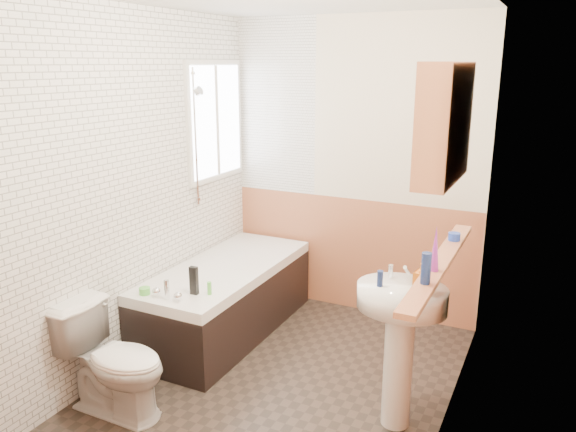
# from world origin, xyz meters

# --- Properties ---
(floor) EXTENTS (2.80, 2.80, 0.00)m
(floor) POSITION_xyz_m (0.00, 0.00, 0.00)
(floor) COLOR black
(floor) RESTS_ON ground
(wall_back) EXTENTS (2.20, 0.02, 2.50)m
(wall_back) POSITION_xyz_m (0.00, 1.41, 1.25)
(wall_back) COLOR beige
(wall_back) RESTS_ON ground
(wall_front) EXTENTS (2.20, 0.02, 2.50)m
(wall_front) POSITION_xyz_m (0.00, -1.41, 1.25)
(wall_front) COLOR beige
(wall_front) RESTS_ON ground
(wall_left) EXTENTS (0.02, 2.80, 2.50)m
(wall_left) POSITION_xyz_m (-1.11, 0.00, 1.25)
(wall_left) COLOR beige
(wall_left) RESTS_ON ground
(wall_right) EXTENTS (0.02, 2.80, 2.50)m
(wall_right) POSITION_xyz_m (1.11, 0.00, 1.25)
(wall_right) COLOR beige
(wall_right) RESTS_ON ground
(wainscot_right) EXTENTS (0.01, 2.80, 1.00)m
(wainscot_right) POSITION_xyz_m (1.09, 0.00, 0.50)
(wainscot_right) COLOR #BC714D
(wainscot_right) RESTS_ON wall_right
(wainscot_back) EXTENTS (2.20, 0.01, 1.00)m
(wainscot_back) POSITION_xyz_m (0.00, 1.39, 0.50)
(wainscot_back) COLOR #BC714D
(wainscot_back) RESTS_ON wall_back
(tile_cladding_left) EXTENTS (0.01, 2.80, 2.50)m
(tile_cladding_left) POSITION_xyz_m (-1.09, 0.00, 1.25)
(tile_cladding_left) COLOR white
(tile_cladding_left) RESTS_ON wall_left
(tile_return_back) EXTENTS (0.75, 0.01, 1.50)m
(tile_return_back) POSITION_xyz_m (-0.73, 1.39, 1.75)
(tile_return_back) COLOR white
(tile_return_back) RESTS_ON wall_back
(window) EXTENTS (0.03, 0.79, 0.99)m
(window) POSITION_xyz_m (-1.06, 0.95, 1.65)
(window) COLOR white
(window) RESTS_ON wall_left
(bathtub) EXTENTS (0.70, 1.67, 0.71)m
(bathtub) POSITION_xyz_m (-0.73, 0.51, 0.30)
(bathtub) COLOR black
(bathtub) RESTS_ON floor
(shower_riser) EXTENTS (0.10, 0.07, 1.08)m
(shower_riser) POSITION_xyz_m (-1.04, 0.62, 1.65)
(shower_riser) COLOR silver
(shower_riser) RESTS_ON wall_left
(toilet) EXTENTS (0.71, 0.40, 0.69)m
(toilet) POSITION_xyz_m (-0.76, -0.73, 0.35)
(toilet) COLOR white
(toilet) RESTS_ON floor
(sink) EXTENTS (0.52, 0.42, 1.01)m
(sink) POSITION_xyz_m (0.84, -0.08, 0.64)
(sink) COLOR white
(sink) RESTS_ON floor
(pine_shelf) EXTENTS (0.10, 1.51, 0.03)m
(pine_shelf) POSITION_xyz_m (1.04, -0.08, 1.07)
(pine_shelf) COLOR #BC714D
(pine_shelf) RESTS_ON wall_right
(medicine_cabinet) EXTENTS (0.17, 0.66, 0.60)m
(medicine_cabinet) POSITION_xyz_m (1.01, -0.11, 1.83)
(medicine_cabinet) COLOR #BC714D
(medicine_cabinet) RESTS_ON wall_right
(foam_can) EXTENTS (0.06, 0.06, 0.16)m
(foam_can) POSITION_xyz_m (1.04, -0.45, 1.16)
(foam_can) COLOR navy
(foam_can) RESTS_ON pine_shelf
(green_bottle) EXTENTS (0.06, 0.06, 0.24)m
(green_bottle) POSITION_xyz_m (1.04, -0.26, 1.20)
(green_bottle) COLOR purple
(green_bottle) RESTS_ON pine_shelf
(black_jar) EXTENTS (0.09, 0.09, 0.05)m
(black_jar) POSITION_xyz_m (1.04, 0.31, 1.11)
(black_jar) COLOR #19339E
(black_jar) RESTS_ON pine_shelf
(soap_bottle) EXTENTS (0.10, 0.19, 0.08)m
(soap_bottle) POSITION_xyz_m (0.96, -0.13, 0.94)
(soap_bottle) COLOR orange
(soap_bottle) RESTS_ON sink
(clear_bottle) EXTENTS (0.04, 0.04, 0.09)m
(clear_bottle) POSITION_xyz_m (0.72, -0.14, 0.94)
(clear_bottle) COLOR navy
(clear_bottle) RESTS_ON sink
(blue_gel) EXTENTS (0.06, 0.04, 0.20)m
(blue_gel) POSITION_xyz_m (-0.62, -0.07, 0.67)
(blue_gel) COLOR black
(blue_gel) RESTS_ON bathtub
(cream_jar) EXTENTS (0.08, 0.08, 0.05)m
(cream_jar) POSITION_xyz_m (-0.93, -0.23, 0.59)
(cream_jar) COLOR #59C647
(cream_jar) RESTS_ON bathtub
(orange_bottle) EXTENTS (0.03, 0.03, 0.09)m
(orange_bottle) POSITION_xyz_m (-0.52, -0.03, 0.61)
(orange_bottle) COLOR #59C647
(orange_bottle) RESTS_ON bathtub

